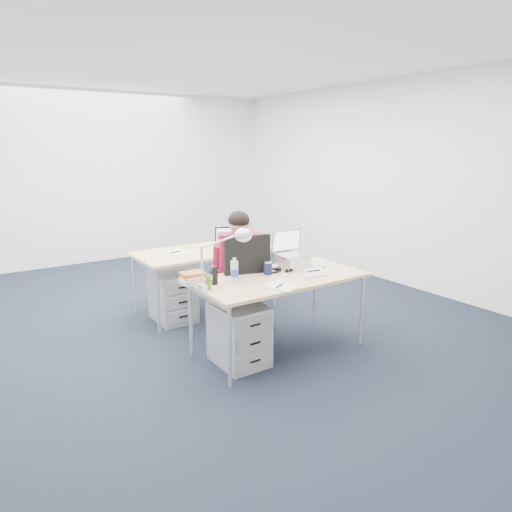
{
  "coord_description": "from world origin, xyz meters",
  "views": [
    {
      "loc": [
        -2.19,
        -4.27,
        1.91
      ],
      "look_at": [
        0.26,
        -0.63,
        0.85
      ],
      "focal_mm": 32.0,
      "sensor_mm": 36.0,
      "label": 1
    }
  ],
  "objects_px": {
    "desk_far": "(206,254)",
    "can_koozie": "(268,268)",
    "office_chair": "(242,308)",
    "wireless_keyboard": "(314,275)",
    "desk_near": "(279,281)",
    "book_stack": "(193,278)",
    "seated_person": "(237,271)",
    "drawer_pedestal_near": "(239,334)",
    "desk_lamp": "(218,259)",
    "far_cup": "(238,239)",
    "water_bottle": "(234,270)",
    "headphones": "(272,270)",
    "computer_mouse": "(322,265)",
    "dark_laptop": "(232,239)",
    "cordless_phone": "(215,276)",
    "sunglasses": "(289,271)",
    "bear_figurine": "(208,282)",
    "drawer_pedestal_far": "(173,296)",
    "silver_laptop": "(294,250)"
  },
  "relations": [
    {
      "from": "desk_near",
      "to": "book_stack",
      "type": "xyz_separation_m",
      "value": [
        -0.75,
        0.27,
        0.09
      ]
    },
    {
      "from": "headphones",
      "to": "drawer_pedestal_far",
      "type": "bearing_deg",
      "value": 123.23
    },
    {
      "from": "water_bottle",
      "to": "desk_far",
      "type": "bearing_deg",
      "value": 73.16
    },
    {
      "from": "can_koozie",
      "to": "sunglasses",
      "type": "distance_m",
      "value": 0.22
    },
    {
      "from": "computer_mouse",
      "to": "headphones",
      "type": "height_order",
      "value": "computer_mouse"
    },
    {
      "from": "far_cup",
      "to": "headphones",
      "type": "bearing_deg",
      "value": -108.39
    },
    {
      "from": "wireless_keyboard",
      "to": "headphones",
      "type": "bearing_deg",
      "value": 131.5
    },
    {
      "from": "cordless_phone",
      "to": "far_cup",
      "type": "relative_size",
      "value": 1.82
    },
    {
      "from": "seated_person",
      "to": "desk_lamp",
      "type": "height_order",
      "value": "seated_person"
    },
    {
      "from": "silver_laptop",
      "to": "sunglasses",
      "type": "height_order",
      "value": "silver_laptop"
    },
    {
      "from": "office_chair",
      "to": "wireless_keyboard",
      "type": "bearing_deg",
      "value": -39.55
    },
    {
      "from": "water_bottle",
      "to": "seated_person",
      "type": "bearing_deg",
      "value": 56.59
    },
    {
      "from": "desk_near",
      "to": "desk_lamp",
      "type": "distance_m",
      "value": 0.71
    },
    {
      "from": "headphones",
      "to": "cordless_phone",
      "type": "xyz_separation_m",
      "value": [
        -0.67,
        -0.07,
        0.07
      ]
    },
    {
      "from": "seated_person",
      "to": "dark_laptop",
      "type": "bearing_deg",
      "value": 85.27
    },
    {
      "from": "wireless_keyboard",
      "to": "water_bottle",
      "type": "xyz_separation_m",
      "value": [
        -0.73,
        0.23,
        0.1
      ]
    },
    {
      "from": "computer_mouse",
      "to": "cordless_phone",
      "type": "bearing_deg",
      "value": -170.68
    },
    {
      "from": "headphones",
      "to": "far_cup",
      "type": "distance_m",
      "value": 1.4
    },
    {
      "from": "headphones",
      "to": "can_koozie",
      "type": "xyz_separation_m",
      "value": [
        -0.09,
        -0.05,
        0.05
      ]
    },
    {
      "from": "office_chair",
      "to": "far_cup",
      "type": "height_order",
      "value": "office_chair"
    },
    {
      "from": "can_koozie",
      "to": "desk_lamp",
      "type": "relative_size",
      "value": 0.24
    },
    {
      "from": "computer_mouse",
      "to": "desk_lamp",
      "type": "xyz_separation_m",
      "value": [
        -1.2,
        -0.03,
        0.24
      ]
    },
    {
      "from": "book_stack",
      "to": "dark_laptop",
      "type": "height_order",
      "value": "dark_laptop"
    },
    {
      "from": "seated_person",
      "to": "water_bottle",
      "type": "xyz_separation_m",
      "value": [
        -0.36,
        -0.54,
        0.19
      ]
    },
    {
      "from": "far_cup",
      "to": "desk_far",
      "type": "bearing_deg",
      "value": -165.87
    },
    {
      "from": "desk_far",
      "to": "can_koozie",
      "type": "relative_size",
      "value": 12.66
    },
    {
      "from": "cordless_phone",
      "to": "desk_lamp",
      "type": "xyz_separation_m",
      "value": [
        -0.02,
        -0.11,
        0.18
      ]
    },
    {
      "from": "office_chair",
      "to": "desk_lamp",
      "type": "bearing_deg",
      "value": -122.95
    },
    {
      "from": "headphones",
      "to": "desk_lamp",
      "type": "bearing_deg",
      "value": -159.35
    },
    {
      "from": "headphones",
      "to": "book_stack",
      "type": "xyz_separation_m",
      "value": [
        -0.8,
        0.09,
        0.03
      ]
    },
    {
      "from": "desk_near",
      "to": "drawer_pedestal_near",
      "type": "relative_size",
      "value": 2.91
    },
    {
      "from": "seated_person",
      "to": "wireless_keyboard",
      "type": "height_order",
      "value": "seated_person"
    },
    {
      "from": "dark_laptop",
      "to": "far_cup",
      "type": "distance_m",
      "value": 0.42
    },
    {
      "from": "drawer_pedestal_near",
      "to": "bear_figurine",
      "type": "relative_size",
      "value": 4.13
    },
    {
      "from": "cordless_phone",
      "to": "far_cup",
      "type": "distance_m",
      "value": 1.79
    },
    {
      "from": "headphones",
      "to": "bear_figurine",
      "type": "height_order",
      "value": "bear_figurine"
    },
    {
      "from": "book_stack",
      "to": "drawer_pedestal_far",
      "type": "bearing_deg",
      "value": 76.98
    },
    {
      "from": "sunglasses",
      "to": "desk_lamp",
      "type": "relative_size",
      "value": 0.19
    },
    {
      "from": "sunglasses",
      "to": "far_cup",
      "type": "distance_m",
      "value": 1.47
    },
    {
      "from": "can_koozie",
      "to": "desk_lamp",
      "type": "xyz_separation_m",
      "value": [
        -0.6,
        -0.13,
        0.2
      ]
    },
    {
      "from": "seated_person",
      "to": "computer_mouse",
      "type": "bearing_deg",
      "value": -20.48
    },
    {
      "from": "desk_near",
      "to": "silver_laptop",
      "type": "bearing_deg",
      "value": 29.07
    },
    {
      "from": "headphones",
      "to": "cordless_phone",
      "type": "height_order",
      "value": "cordless_phone"
    },
    {
      "from": "drawer_pedestal_far",
      "to": "bear_figurine",
      "type": "xyz_separation_m",
      "value": [
        -0.21,
        -1.25,
        0.52
      ]
    },
    {
      "from": "water_bottle",
      "to": "book_stack",
      "type": "xyz_separation_m",
      "value": [
        -0.31,
        0.19,
        -0.06
      ]
    },
    {
      "from": "wireless_keyboard",
      "to": "headphones",
      "type": "distance_m",
      "value": 0.41
    },
    {
      "from": "seated_person",
      "to": "drawer_pedestal_near",
      "type": "xyz_separation_m",
      "value": [
        -0.38,
        -0.64,
        -0.38
      ]
    },
    {
      "from": "water_bottle",
      "to": "book_stack",
      "type": "height_order",
      "value": "water_bottle"
    },
    {
      "from": "headphones",
      "to": "bear_figurine",
      "type": "relative_size",
      "value": 1.46
    },
    {
      "from": "headphones",
      "to": "wireless_keyboard",
      "type": "bearing_deg",
      "value": -47.72
    }
  ]
}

